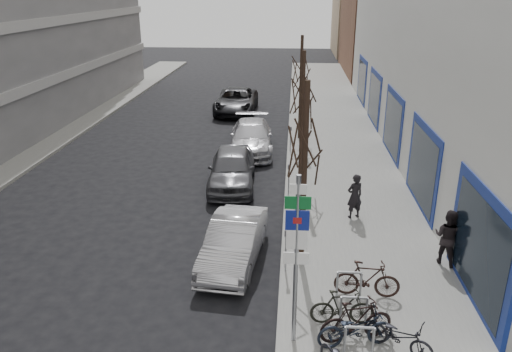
% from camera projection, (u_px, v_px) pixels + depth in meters
% --- Properties ---
extents(ground, '(120.00, 120.00, 0.00)m').
position_uv_depth(ground, '(191.00, 340.00, 11.69)').
color(ground, black).
rests_on(ground, ground).
extents(sidewalk_east, '(5.00, 70.00, 0.15)m').
position_uv_depth(sidewalk_east, '(346.00, 185.00, 20.66)').
color(sidewalk_east, slate).
rests_on(sidewalk_east, ground).
extents(brick_building_far, '(12.00, 14.00, 8.00)m').
position_uv_depth(brick_building_far, '(411.00, 30.00, 46.63)').
color(brick_building_far, brown).
rests_on(brick_building_far, ground).
extents(tan_building_far, '(13.00, 12.00, 9.00)m').
position_uv_depth(tan_building_far, '(389.00, 16.00, 60.41)').
color(tan_building_far, '#937A5B').
rests_on(tan_building_far, ground).
extents(highway_sign_pole, '(0.55, 0.10, 4.20)m').
position_uv_depth(highway_sign_pole, '(296.00, 251.00, 10.64)').
color(highway_sign_pole, gray).
rests_on(highway_sign_pole, ground).
extents(bike_rack, '(0.66, 2.26, 0.83)m').
position_uv_depth(bike_rack, '(354.00, 308.00, 11.74)').
color(bike_rack, gray).
rests_on(bike_rack, sidewalk_east).
extents(tree_near, '(1.80, 1.80, 5.50)m').
position_uv_depth(tree_near, '(306.00, 132.00, 13.31)').
color(tree_near, black).
rests_on(tree_near, ground).
extents(tree_mid, '(1.80, 1.80, 5.50)m').
position_uv_depth(tree_mid, '(303.00, 87.00, 19.37)').
color(tree_mid, black).
rests_on(tree_mid, ground).
extents(tree_far, '(1.80, 1.80, 5.50)m').
position_uv_depth(tree_far, '(302.00, 63.00, 25.43)').
color(tree_far, black).
rests_on(tree_far, ground).
extents(meter_front, '(0.10, 0.08, 1.27)m').
position_uv_depth(meter_front, '(286.00, 246.00, 14.01)').
color(meter_front, gray).
rests_on(meter_front, sidewalk_east).
extents(meter_mid, '(0.10, 0.08, 1.27)m').
position_uv_depth(meter_mid, '(289.00, 177.00, 19.13)').
color(meter_mid, gray).
rests_on(meter_mid, sidewalk_east).
extents(meter_back, '(0.10, 0.08, 1.27)m').
position_uv_depth(meter_back, '(291.00, 137.00, 24.26)').
color(meter_back, gray).
rests_on(meter_back, sidewalk_east).
extents(bike_near_right, '(1.84, 1.01, 1.07)m').
position_uv_depth(bike_near_right, '(356.00, 320.00, 11.27)').
color(bike_near_right, black).
rests_on(bike_near_right, sidewalk_east).
extents(bike_mid_curb, '(1.83, 0.90, 1.07)m').
position_uv_depth(bike_mid_curb, '(356.00, 326.00, 11.09)').
color(bike_mid_curb, black).
rests_on(bike_mid_curb, sidewalk_east).
extents(bike_mid_inner, '(1.58, 0.56, 0.94)m').
position_uv_depth(bike_mid_inner, '(342.00, 307.00, 11.85)').
color(bike_mid_inner, black).
rests_on(bike_mid_inner, sidewalk_east).
extents(bike_far_curb, '(1.58, 1.24, 0.96)m').
position_uv_depth(bike_far_curb, '(400.00, 333.00, 10.93)').
color(bike_far_curb, black).
rests_on(bike_far_curb, sidewalk_east).
extents(bike_far_inner, '(1.74, 0.63, 1.04)m').
position_uv_depth(bike_far_inner, '(367.00, 279.00, 12.90)').
color(bike_far_inner, black).
rests_on(bike_far_inner, sidewalk_east).
extents(parked_car_front, '(1.82, 4.21, 1.35)m').
position_uv_depth(parked_car_front, '(234.00, 242.00, 14.78)').
color(parked_car_front, '#B8B8BD').
rests_on(parked_car_front, ground).
extents(parked_car_mid, '(2.14, 4.69, 1.56)m').
position_uv_depth(parked_car_mid, '(232.00, 168.00, 20.46)').
color(parked_car_mid, '#4E4E53').
rests_on(parked_car_mid, ground).
extents(parked_car_back, '(2.42, 5.24, 1.48)m').
position_uv_depth(parked_car_back, '(251.00, 137.00, 24.85)').
color(parked_car_back, '#B7B6BB').
rests_on(parked_car_back, ground).
extents(lane_car, '(2.57, 5.56, 1.54)m').
position_uv_depth(lane_car, '(236.00, 101.00, 32.62)').
color(lane_car, black).
rests_on(lane_car, ground).
extents(pedestrian_near, '(0.69, 0.60, 1.61)m').
position_uv_depth(pedestrian_near, '(355.00, 196.00, 17.28)').
color(pedestrian_near, black).
rests_on(pedestrian_near, sidewalk_east).
extents(pedestrian_far, '(0.76, 0.73, 1.71)m').
position_uv_depth(pedestrian_far, '(448.00, 237.00, 14.37)').
color(pedestrian_far, black).
rests_on(pedestrian_far, sidewalk_east).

